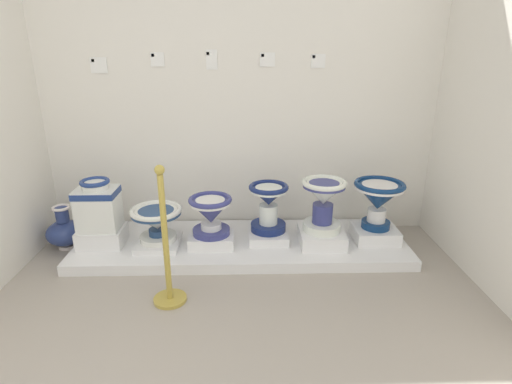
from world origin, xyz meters
The scene contains 22 objects.
ground_plane centered at (1.72, 0.69, -0.01)m, with size 5.44×5.38×0.02m, color #A3998C.
wall_back centered at (1.72, 2.61, 1.52)m, with size 3.64×0.06×3.05m, color white.
display_platform centered at (1.72, 2.13, 0.04)m, with size 2.77×0.84×0.09m, color white.
plinth_block_leftmost centered at (0.56, 2.08, 0.16)m, with size 0.36×0.29×0.14m, color white.
antique_toilet_leftmost centered at (0.56, 2.08, 0.45)m, with size 0.33×0.26×0.42m.
plinth_block_slender_white centered at (1.03, 2.06, 0.11)m, with size 0.34×0.39×0.05m, color white.
antique_toilet_slender_white centered at (1.03, 2.06, 0.32)m, with size 0.42×0.42×0.28m.
plinth_block_rightmost centered at (1.47, 2.06, 0.14)m, with size 0.37×0.29×0.10m, color white.
antique_toilet_rightmost centered at (1.47, 2.06, 0.38)m, with size 0.35×0.35×0.32m.
plinth_block_pale_glazed centered at (1.95, 2.17, 0.12)m, with size 0.33×0.39×0.07m, color white.
antique_toilet_pale_glazed centered at (1.95, 2.17, 0.42)m, with size 0.33×0.33×0.41m.
plinth_block_central_ornate centered at (2.39, 2.06, 0.15)m, with size 0.37×0.39×0.12m, color white.
antique_toilet_central_ornate centered at (2.39, 2.06, 0.48)m, with size 0.36×0.36×0.43m.
plinth_block_squat_floral centered at (2.85, 2.11, 0.14)m, with size 0.36×0.33×0.11m, color white.
antique_toilet_squat_floral centered at (2.85, 2.11, 0.48)m, with size 0.42×0.42×0.40m.
info_placard_first centered at (0.54, 2.57, 1.50)m, with size 0.14×0.01×0.13m.
info_placard_second centered at (1.03, 2.57, 1.54)m, with size 0.11×0.01×0.11m.
info_placard_third centered at (1.48, 2.57, 1.54)m, with size 0.09×0.01×0.16m.
info_placard_fourth centered at (1.95, 2.57, 1.54)m, with size 0.13×0.01×0.11m.
info_placard_fifth centered at (2.37, 2.57, 1.53)m, with size 0.12×0.01×0.11m.
decorative_vase_corner centered at (0.21, 2.21, 0.15)m, with size 0.31×0.31×0.38m.
stanchion_post_near_left centered at (1.24, 1.39, 0.32)m, with size 0.22×0.22×0.96m.
Camera 1 is at (1.76, -1.01, 1.63)m, focal length 28.59 mm.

